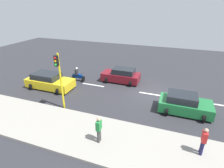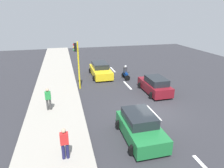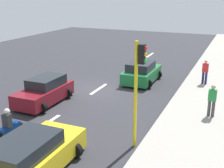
{
  "view_description": "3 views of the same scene",
  "coord_description": "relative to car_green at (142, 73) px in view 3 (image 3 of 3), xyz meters",
  "views": [
    {
      "loc": [
        14.97,
        1.48,
        7.75
      ],
      "look_at": [
        0.91,
        -3.61,
        0.88
      ],
      "focal_mm": 28.66,
      "sensor_mm": 36.0,
      "label": 1
    },
    {
      "loc": [
        6.13,
        11.83,
        6.95
      ],
      "look_at": [
        2.32,
        -3.22,
        1.32
      ],
      "focal_mm": 31.71,
      "sensor_mm": 36.0,
      "label": 2
    },
    {
      "loc": [
        8.41,
        -17.1,
        6.34
      ],
      "look_at": [
        1.97,
        -2.29,
        1.27
      ],
      "focal_mm": 47.9,
      "sensor_mm": 36.0,
      "label": 3
    }
  ],
  "objects": [
    {
      "name": "ground_plane",
      "position": [
        -2.13,
        -2.67,
        -0.76
      ],
      "size": [
        40.0,
        60.0,
        0.1
      ],
      "primitive_type": "cube",
      "color": "#2D2D33"
    },
    {
      "name": "lane_stripe_far_south",
      "position": [
        -2.13,
        9.33,
        -0.7
      ],
      "size": [
        0.2,
        2.4,
        0.01
      ],
      "primitive_type": "cube",
      "color": "white",
      "rests_on": "ground"
    },
    {
      "name": "lane_stripe_north",
      "position": [
        -2.13,
        -8.67,
        -0.7
      ],
      "size": [
        0.2,
        2.4,
        0.01
      ],
      "primitive_type": "cube",
      "color": "white",
      "rests_on": "ground"
    },
    {
      "name": "pedestrian_by_tree",
      "position": [
        5.28,
        -4.74,
        0.35
      ],
      "size": [
        0.4,
        0.24,
        1.69
      ],
      "color": "#3F3F3F",
      "rests_on": "sidewalk"
    },
    {
      "name": "car_yellow_cab",
      "position": [
        -0.08,
        -12.4,
        0.0
      ],
      "size": [
        2.37,
        4.59,
        1.52
      ],
      "color": "yellow",
      "rests_on": "ground"
    },
    {
      "name": "motorcycle",
      "position": [
        -2.55,
        -10.66,
        -0.07
      ],
      "size": [
        0.6,
        1.3,
        1.53
      ],
      "color": "black",
      "rests_on": "ground"
    },
    {
      "name": "pedestrian_near_signal",
      "position": [
        4.26,
        0.89,
        0.35
      ],
      "size": [
        0.4,
        0.24,
        1.69
      ],
      "color": "#1E1E4C",
      "rests_on": "sidewalk"
    },
    {
      "name": "lane_stripe_mid",
      "position": [
        -2.13,
        -2.67,
        -0.7
      ],
      "size": [
        0.2,
        2.4,
        0.01
      ],
      "primitive_type": "cube",
      "color": "white",
      "rests_on": "ground"
    },
    {
      "name": "traffic_light_corner",
      "position": [
        2.72,
        -8.96,
        2.22
      ],
      "size": [
        0.49,
        0.24,
        4.5
      ],
      "color": "yellow",
      "rests_on": "ground"
    },
    {
      "name": "car_maroon",
      "position": [
        -3.91,
        -6.21,
        -0.0
      ],
      "size": [
        2.16,
        3.93,
        1.52
      ],
      "color": "maroon",
      "rests_on": "ground"
    },
    {
      "name": "sidewalk",
      "position": [
        4.87,
        -2.67,
        -0.64
      ],
      "size": [
        4.0,
        60.0,
        0.15
      ],
      "primitive_type": "cube",
      "color": "#9E998E",
      "rests_on": "ground"
    },
    {
      "name": "lane_stripe_south",
      "position": [
        -2.13,
        3.33,
        -0.7
      ],
      "size": [
        0.2,
        2.4,
        0.01
      ],
      "primitive_type": "cube",
      "color": "white",
      "rests_on": "ground"
    },
    {
      "name": "car_green",
      "position": [
        0.0,
        0.0,
        0.0
      ],
      "size": [
        2.31,
        3.82,
        1.52
      ],
      "color": "#1E7238",
      "rests_on": "ground"
    }
  ]
}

